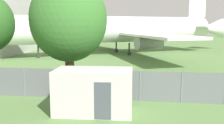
# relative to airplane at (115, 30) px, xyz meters

# --- Properties ---
(perimeter_fence) EXTENTS (56.07, 0.07, 1.91)m
(perimeter_fence) POSITION_rel_airplane_xyz_m (-0.26, -25.45, -2.96)
(perimeter_fence) COLOR slate
(perimeter_fence) RESTS_ON ground
(airplane) EXTENTS (40.20, 33.17, 12.16)m
(airplane) POSITION_rel_airplane_xyz_m (0.00, 0.00, 0.00)
(airplane) COLOR white
(airplane) RESTS_ON ground
(portable_cabin) EXTENTS (4.24, 2.44, 2.39)m
(portable_cabin) POSITION_rel_airplane_xyz_m (2.44, -28.00, -2.72)
(portable_cabin) COLOR silver
(portable_cabin) RESTS_ON ground
(tree_left_of_cabin) EXTENTS (5.52, 5.52, 8.15)m
(tree_left_of_cabin) POSITION_rel_airplane_xyz_m (-0.39, -23.10, 1.17)
(tree_left_of_cabin) COLOR brown
(tree_left_of_cabin) RESTS_ON ground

